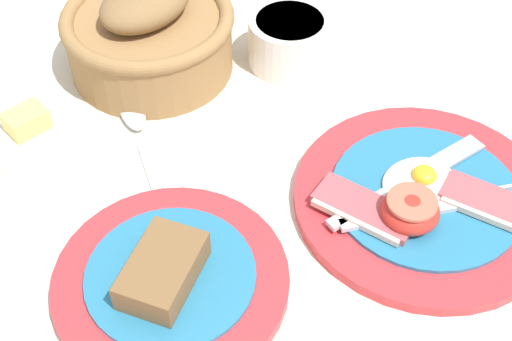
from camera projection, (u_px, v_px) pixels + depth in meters
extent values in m
plane|color=beige|center=(340.00, 247.00, 0.63)|extent=(3.00, 3.00, 0.00)
cylinder|color=red|center=(426.00, 201.00, 0.66)|extent=(0.24, 0.24, 0.01)
cylinder|color=teal|center=(427.00, 195.00, 0.65)|extent=(0.17, 0.17, 0.00)
cube|color=#BC5156|center=(365.00, 208.00, 0.63)|extent=(0.07, 0.10, 0.01)
cube|color=beige|center=(356.00, 219.00, 0.62)|extent=(0.05, 0.08, 0.01)
cube|color=#BC5156|center=(494.00, 203.00, 0.64)|extent=(0.08, 0.10, 0.01)
cube|color=beige|center=(489.00, 215.00, 0.63)|extent=(0.05, 0.08, 0.01)
ellipsoid|color=red|center=(410.00, 211.00, 0.62)|extent=(0.05, 0.05, 0.03)
cylinder|color=#DB664C|center=(412.00, 202.00, 0.61)|extent=(0.04, 0.04, 0.00)
ellipsoid|color=white|center=(419.00, 182.00, 0.66)|extent=(0.07, 0.06, 0.01)
ellipsoid|color=yellow|center=(424.00, 175.00, 0.65)|extent=(0.02, 0.02, 0.01)
cube|color=silver|center=(398.00, 215.00, 0.63)|extent=(0.11, 0.05, 0.00)
cube|color=silver|center=(474.00, 201.00, 0.64)|extent=(0.03, 0.02, 0.00)
cube|color=silver|center=(512.00, 194.00, 0.65)|extent=(0.04, 0.02, 0.00)
cube|color=silver|center=(508.00, 188.00, 0.65)|extent=(0.04, 0.02, 0.00)
cube|color=silver|center=(376.00, 200.00, 0.64)|extent=(0.11, 0.02, 0.00)
cube|color=#9EA0A5|center=(449.00, 158.00, 0.68)|extent=(0.08, 0.02, 0.00)
cylinder|color=red|center=(171.00, 281.00, 0.60)|extent=(0.20, 0.20, 0.01)
cylinder|color=teal|center=(170.00, 275.00, 0.59)|extent=(0.14, 0.14, 0.00)
cube|color=brown|center=(163.00, 270.00, 0.58)|extent=(0.09, 0.09, 0.03)
cylinder|color=white|center=(289.00, 41.00, 0.79)|extent=(0.09, 0.09, 0.06)
cylinder|color=white|center=(290.00, 23.00, 0.77)|extent=(0.07, 0.07, 0.01)
cylinder|color=olive|center=(150.00, 43.00, 0.78)|extent=(0.18, 0.18, 0.07)
torus|color=olive|center=(147.00, 18.00, 0.75)|extent=(0.19, 0.19, 0.02)
ellipsoid|color=olive|center=(145.00, 3.00, 0.74)|extent=(0.12, 0.10, 0.04)
cylinder|color=silver|center=(30.00, 132.00, 0.72)|extent=(0.11, 0.11, 0.01)
cube|color=#F4E06B|center=(26.00, 121.00, 0.71)|extent=(0.05, 0.04, 0.02)
cube|color=silver|center=(155.00, 181.00, 0.68)|extent=(0.04, 0.11, 0.01)
ellipsoid|color=silver|center=(132.00, 109.00, 0.74)|extent=(0.04, 0.07, 0.01)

